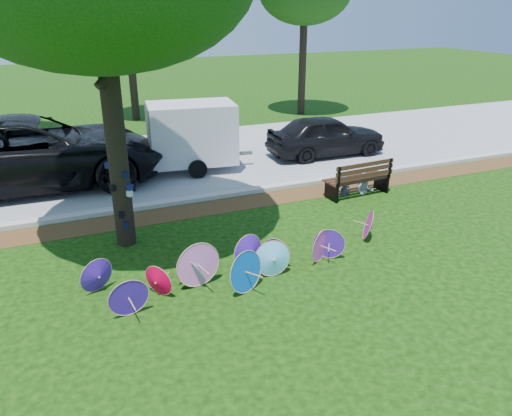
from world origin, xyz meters
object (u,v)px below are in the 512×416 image
(dark_pickup, at_px, (326,135))
(park_bench, at_px, (357,177))
(parasol_pile, at_px, (234,261))
(black_van, at_px, (33,152))
(person_right, at_px, (366,174))
(person_left, at_px, (345,177))
(cargo_trailer, at_px, (192,133))

(dark_pickup, distance_m, park_bench, 4.13)
(parasol_pile, distance_m, black_van, 8.38)
(black_van, xyz_separation_m, park_bench, (8.54, -4.43, -0.54))
(black_van, relative_size, dark_pickup, 1.76)
(black_van, xyz_separation_m, dark_pickup, (9.81, -0.50, -0.32))
(park_bench, bearing_deg, person_right, 4.32)
(person_left, bearing_deg, dark_pickup, 50.41)
(parasol_pile, relative_size, park_bench, 3.41)
(dark_pickup, height_order, person_right, dark_pickup)
(cargo_trailer, bearing_deg, person_left, -42.73)
(parasol_pile, height_order, dark_pickup, dark_pickup)
(cargo_trailer, xyz_separation_m, person_left, (3.35, -4.05, -0.70))
(cargo_trailer, height_order, person_left, cargo_trailer)
(dark_pickup, bearing_deg, cargo_trailer, 89.65)
(park_bench, bearing_deg, cargo_trailer, 128.27)
(parasol_pile, distance_m, park_bench, 5.85)
(dark_pickup, bearing_deg, park_bench, 163.75)
(cargo_trailer, bearing_deg, person_right, -37.33)
(black_van, bearing_deg, parasol_pile, -152.87)
(cargo_trailer, relative_size, park_bench, 1.37)
(park_bench, relative_size, person_right, 1.76)
(dark_pickup, relative_size, park_bench, 2.15)
(black_van, bearing_deg, person_right, -114.53)
(black_van, relative_size, park_bench, 3.80)
(person_right, bearing_deg, parasol_pile, -127.37)
(black_van, xyz_separation_m, person_left, (8.19, -4.38, -0.49))
(parasol_pile, xyz_separation_m, person_left, (4.60, 3.16, 0.19))
(black_van, height_order, person_right, black_van)
(dark_pickup, bearing_deg, black_van, 88.72)
(black_van, relative_size, cargo_trailer, 2.77)
(cargo_trailer, height_order, person_right, cargo_trailer)
(black_van, relative_size, person_right, 6.71)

